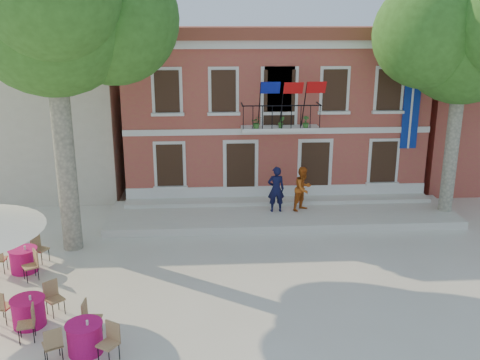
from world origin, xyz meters
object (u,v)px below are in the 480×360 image
at_px(pedestrian_navy, 276,189).
at_px(cafe_table_2, 28,311).
at_px(cafe_table_0, 24,259).
at_px(cafe_table_1, 85,336).
at_px(plane_tree_east, 464,41).
at_px(pedestrian_orange, 303,189).
at_px(plane_tree_west, 51,11).

distance_m(pedestrian_navy, cafe_table_2, 10.72).
bearing_deg(pedestrian_navy, cafe_table_0, 24.44).
bearing_deg(cafe_table_1, cafe_table_2, 142.84).
height_order(plane_tree_east, cafe_table_1, plane_tree_east).
relative_size(plane_tree_east, cafe_table_1, 5.08).
bearing_deg(cafe_table_2, cafe_table_1, -37.16).
height_order(pedestrian_orange, cafe_table_2, pedestrian_orange).
bearing_deg(plane_tree_west, plane_tree_east, 8.75).
height_order(cafe_table_0, cafe_table_1, same).
xyz_separation_m(plane_tree_west, pedestrian_orange, (8.67, 2.61, -6.82)).
xyz_separation_m(plane_tree_west, cafe_table_2, (0.05, -5.08, -7.60)).
bearing_deg(cafe_table_1, cafe_table_0, 122.27).
distance_m(pedestrian_orange, cafe_table_0, 10.76).
distance_m(plane_tree_east, pedestrian_orange, 8.23).
bearing_deg(pedestrian_orange, plane_tree_west, 156.57).
distance_m(plane_tree_west, pedestrian_orange, 11.33).
relative_size(plane_tree_west, cafe_table_2, 5.97).
height_order(pedestrian_navy, cafe_table_0, pedestrian_navy).
bearing_deg(plane_tree_east, cafe_table_2, -153.18).
relative_size(plane_tree_west, pedestrian_orange, 5.99).
bearing_deg(cafe_table_1, pedestrian_navy, 57.11).
bearing_deg(cafe_table_2, plane_tree_west, 90.52).
distance_m(plane_tree_west, cafe_table_0, 7.89).
distance_m(cafe_table_1, cafe_table_2, 2.18).
bearing_deg(pedestrian_orange, plane_tree_east, -43.93).
distance_m(plane_tree_east, cafe_table_1, 16.72).
bearing_deg(cafe_table_2, pedestrian_orange, 41.72).
relative_size(plane_tree_east, pedestrian_orange, 5.22).
relative_size(pedestrian_navy, cafe_table_0, 1.00).
distance_m(cafe_table_0, cafe_table_2, 3.48).
height_order(pedestrian_orange, cafe_table_0, pedestrian_orange).
relative_size(plane_tree_west, cafe_table_0, 5.82).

